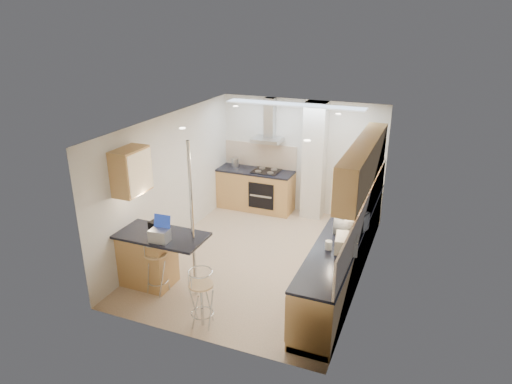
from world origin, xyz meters
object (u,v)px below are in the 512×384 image
at_px(microwave, 352,223).
at_px(bar_stool_near, 157,267).
at_px(laptop, 160,236).
at_px(bread_bin, 347,243).
at_px(bar_stool_end, 202,298).

relative_size(microwave, bar_stool_near, 0.59).
bearing_deg(microwave, laptop, 135.07).
bearing_deg(laptop, microwave, 25.26).
distance_m(laptop, bar_stool_near, 0.60).
bearing_deg(laptop, bar_stool_near, 160.58).
relative_size(microwave, laptop, 1.87).
bearing_deg(bread_bin, laptop, -171.44).
bearing_deg(bar_stool_near, bread_bin, 0.48).
bearing_deg(bar_stool_end, bar_stool_near, 120.24).
xyz_separation_m(microwave, laptop, (-2.60, -1.44, -0.03)).
xyz_separation_m(bar_stool_near, bread_bin, (2.78, 0.78, 0.58)).
height_order(bar_stool_end, bread_bin, bread_bin).
bearing_deg(bar_stool_end, bread_bin, 0.95).
xyz_separation_m(laptop, bar_stool_end, (0.92, -0.45, -0.60)).
bearing_deg(bar_stool_end, laptop, 119.08).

